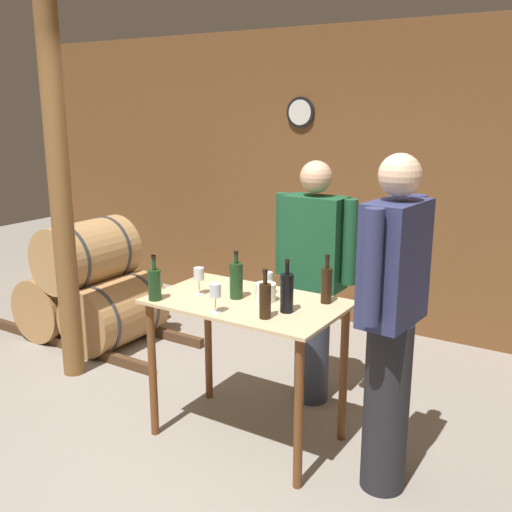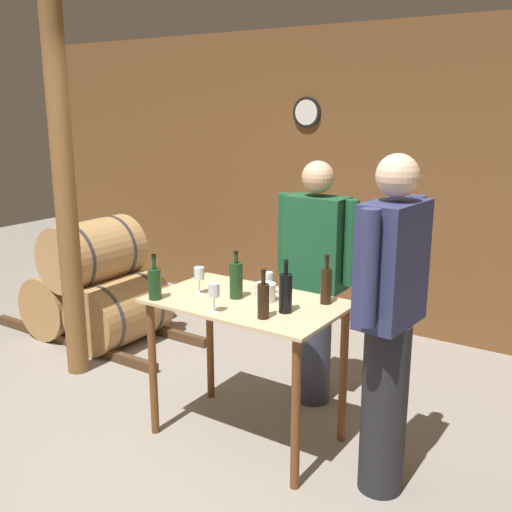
{
  "view_description": "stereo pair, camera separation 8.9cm",
  "coord_description": "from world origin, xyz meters",
  "px_view_note": "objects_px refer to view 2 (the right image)",
  "views": [
    {
      "loc": [
        1.97,
        -2.38,
        2.03
      ],
      "look_at": [
        0.14,
        0.54,
        1.15
      ],
      "focal_mm": 42.0,
      "sensor_mm": 36.0,
      "label": 1
    },
    {
      "loc": [
        2.05,
        -2.33,
        2.03
      ],
      "look_at": [
        0.14,
        0.54,
        1.15
      ],
      "focal_mm": 42.0,
      "sensor_mm": 36.0,
      "label": 2
    }
  ],
  "objects_px": {
    "wine_glass_near_left": "(199,274)",
    "ice_bucket": "(265,292)",
    "wine_bottle_right": "(286,292)",
    "person_visitor_with_scarf": "(315,279)",
    "wine_bottle_left": "(236,280)",
    "person_host": "(389,322)",
    "wine_glass_near_right": "(268,279)",
    "wine_bottle_far_right": "(326,284)",
    "wooden_post": "(65,199)",
    "wine_glass_near_center": "(214,291)",
    "wine_bottle_center": "(263,299)",
    "wine_bottle_far_left": "(155,283)"
  },
  "relations": [
    {
      "from": "person_host",
      "to": "wooden_post",
      "type": "bearing_deg",
      "value": 178.2
    },
    {
      "from": "ice_bucket",
      "to": "wine_glass_near_left",
      "type": "bearing_deg",
      "value": -165.32
    },
    {
      "from": "wine_glass_near_right",
      "to": "person_host",
      "type": "relative_size",
      "value": 0.08
    },
    {
      "from": "wine_bottle_far_left",
      "to": "person_visitor_with_scarf",
      "type": "distance_m",
      "value": 1.1
    },
    {
      "from": "wine_glass_near_left",
      "to": "wine_glass_near_center",
      "type": "height_order",
      "value": "same"
    },
    {
      "from": "wooden_post",
      "to": "wine_glass_near_left",
      "type": "relative_size",
      "value": 16.18
    },
    {
      "from": "wine_bottle_left",
      "to": "wine_glass_near_center",
      "type": "relative_size",
      "value": 1.76
    },
    {
      "from": "wine_bottle_far_left",
      "to": "person_host",
      "type": "distance_m",
      "value": 1.38
    },
    {
      "from": "wine_bottle_far_left",
      "to": "wine_glass_near_left",
      "type": "relative_size",
      "value": 1.64
    },
    {
      "from": "wine_glass_near_right",
      "to": "person_host",
      "type": "height_order",
      "value": "person_host"
    },
    {
      "from": "wooden_post",
      "to": "person_visitor_with_scarf",
      "type": "height_order",
      "value": "wooden_post"
    },
    {
      "from": "wine_bottle_far_right",
      "to": "person_host",
      "type": "distance_m",
      "value": 0.54
    },
    {
      "from": "wine_bottle_left",
      "to": "wine_glass_near_left",
      "type": "relative_size",
      "value": 1.75
    },
    {
      "from": "wine_bottle_right",
      "to": "wine_glass_near_right",
      "type": "xyz_separation_m",
      "value": [
        -0.26,
        0.22,
        -0.02
      ]
    },
    {
      "from": "wine_bottle_far_right",
      "to": "wine_glass_near_center",
      "type": "xyz_separation_m",
      "value": [
        -0.45,
        -0.48,
        0.01
      ]
    },
    {
      "from": "wine_bottle_right",
      "to": "wine_glass_near_left",
      "type": "bearing_deg",
      "value": -179.66
    },
    {
      "from": "wine_bottle_far_left",
      "to": "wine_glass_near_center",
      "type": "distance_m",
      "value": 0.43
    },
    {
      "from": "ice_bucket",
      "to": "person_visitor_with_scarf",
      "type": "relative_size",
      "value": 0.07
    },
    {
      "from": "wine_bottle_left",
      "to": "person_host",
      "type": "height_order",
      "value": "person_host"
    },
    {
      "from": "wine_bottle_far_right",
      "to": "person_host",
      "type": "height_order",
      "value": "person_host"
    },
    {
      "from": "wine_glass_near_left",
      "to": "wine_glass_near_center",
      "type": "bearing_deg",
      "value": -37.55
    },
    {
      "from": "wine_bottle_center",
      "to": "wine_bottle_left",
      "type": "bearing_deg",
      "value": 148.08
    },
    {
      "from": "wine_glass_near_left",
      "to": "ice_bucket",
      "type": "xyz_separation_m",
      "value": [
        0.41,
        0.11,
        -0.07
      ]
    },
    {
      "from": "wine_bottle_left",
      "to": "wine_bottle_right",
      "type": "relative_size",
      "value": 0.96
    },
    {
      "from": "ice_bucket",
      "to": "wine_glass_near_center",
      "type": "bearing_deg",
      "value": -111.9
    },
    {
      "from": "wine_bottle_left",
      "to": "wine_bottle_far_right",
      "type": "bearing_deg",
      "value": 22.79
    },
    {
      "from": "ice_bucket",
      "to": "person_visitor_with_scarf",
      "type": "xyz_separation_m",
      "value": [
        0.01,
        0.6,
        -0.06
      ]
    },
    {
      "from": "wine_glass_near_left",
      "to": "person_host",
      "type": "bearing_deg",
      "value": 1.21
    },
    {
      "from": "wine_bottle_right",
      "to": "person_visitor_with_scarf",
      "type": "relative_size",
      "value": 0.18
    },
    {
      "from": "wine_glass_near_left",
      "to": "wine_glass_near_right",
      "type": "relative_size",
      "value": 1.2
    },
    {
      "from": "wooden_post",
      "to": "ice_bucket",
      "type": "distance_m",
      "value": 1.78
    },
    {
      "from": "wooden_post",
      "to": "wine_glass_near_left",
      "type": "xyz_separation_m",
      "value": [
        1.32,
        -0.1,
        -0.33
      ]
    },
    {
      "from": "wine_bottle_far_left",
      "to": "ice_bucket",
      "type": "xyz_separation_m",
      "value": [
        0.56,
        0.33,
        -0.05
      ]
    },
    {
      "from": "wine_glass_near_left",
      "to": "ice_bucket",
      "type": "height_order",
      "value": "wine_glass_near_left"
    },
    {
      "from": "wine_bottle_center",
      "to": "wine_bottle_right",
      "type": "relative_size",
      "value": 0.91
    },
    {
      "from": "wine_bottle_far_right",
      "to": "person_visitor_with_scarf",
      "type": "xyz_separation_m",
      "value": [
        -0.3,
        0.44,
        -0.13
      ]
    },
    {
      "from": "wine_bottle_right",
      "to": "wine_glass_near_center",
      "type": "height_order",
      "value": "wine_bottle_right"
    },
    {
      "from": "person_host",
      "to": "person_visitor_with_scarf",
      "type": "bearing_deg",
      "value": 139.06
    },
    {
      "from": "wine_bottle_left",
      "to": "wine_bottle_center",
      "type": "relative_size",
      "value": 1.06
    },
    {
      "from": "wine_glass_near_right",
      "to": "person_host",
      "type": "distance_m",
      "value": 0.88
    },
    {
      "from": "wooden_post",
      "to": "wine_glass_near_center",
      "type": "height_order",
      "value": "wooden_post"
    },
    {
      "from": "person_host",
      "to": "person_visitor_with_scarf",
      "type": "height_order",
      "value": "person_host"
    },
    {
      "from": "wooden_post",
      "to": "wine_glass_near_right",
      "type": "height_order",
      "value": "wooden_post"
    },
    {
      "from": "wine_glass_near_right",
      "to": "ice_bucket",
      "type": "bearing_deg",
      "value": -64.89
    },
    {
      "from": "wooden_post",
      "to": "wine_bottle_far_right",
      "type": "height_order",
      "value": "wooden_post"
    },
    {
      "from": "person_visitor_with_scarf",
      "to": "wooden_post",
      "type": "bearing_deg",
      "value": -160.99
    },
    {
      "from": "wine_bottle_left",
      "to": "wine_bottle_right",
      "type": "distance_m",
      "value": 0.38
    },
    {
      "from": "wine_bottle_far_left",
      "to": "wine_bottle_center",
      "type": "xyz_separation_m",
      "value": [
        0.71,
        0.08,
        0.01
      ]
    },
    {
      "from": "wine_bottle_far_left",
      "to": "wine_bottle_center",
      "type": "bearing_deg",
      "value": 6.56
    },
    {
      "from": "wooden_post",
      "to": "wine_bottle_left",
      "type": "height_order",
      "value": "wooden_post"
    }
  ]
}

